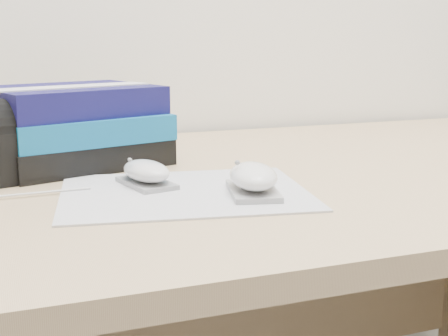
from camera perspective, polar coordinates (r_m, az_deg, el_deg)
name	(u,v)px	position (r m, az deg, el deg)	size (l,w,h in m)	color
desk	(206,302)	(1.07, -1.62, -12.13)	(1.60, 0.80, 0.73)	tan
mousepad	(184,192)	(0.82, -3.64, -2.23)	(0.32, 0.25, 0.00)	#9B9AA3
mouse_rear	(146,173)	(0.85, -7.12, -0.46)	(0.07, 0.10, 0.04)	gray
mouse_front	(253,179)	(0.80, 2.68, -0.98)	(0.08, 0.12, 0.05)	gray
book_stack	(74,126)	(1.02, -13.53, 3.74)	(0.30, 0.27, 0.13)	black
pouch	(16,140)	(0.93, -18.49, 2.40)	(0.15, 0.12, 0.12)	black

